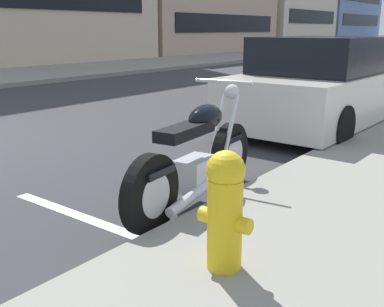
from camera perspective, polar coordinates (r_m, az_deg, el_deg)
sidewalk_far_curb at (r=20.54m, az=-7.95°, el=10.71°), size 120.00×5.00×0.14m
parking_stall_stripe at (r=4.10m, az=-11.86°, el=-8.26°), size 0.12×2.20×0.01m
parked_motorcycle at (r=4.25m, az=0.64°, el=-0.87°), size 2.08×0.63×1.13m
parked_car_mid_block at (r=8.11m, az=16.18°, el=8.12°), size 4.36×1.90×1.49m
fire_hydrant at (r=2.86m, az=4.11°, el=-6.68°), size 0.24×0.36×0.77m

